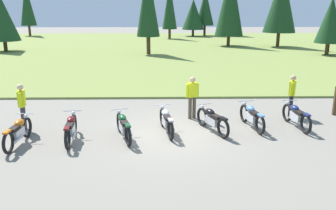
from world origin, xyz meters
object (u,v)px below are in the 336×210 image
object	(u,v)px
motorcycle_orange	(18,132)
rider_with_back_turned	(192,95)
rider_checking_bike	(292,93)
trail_marker_post	(335,101)
motorcycle_silver	(166,121)
motorcycle_maroon	(71,128)
motorcycle_navy	(296,116)
motorcycle_british_green	(123,126)
motorcycle_black	(212,120)
motorcycle_sky_blue	(252,116)
rider_in_hivis_vest	(22,104)

from	to	relation	value
motorcycle_orange	rider_with_back_turned	world-z (taller)	rider_with_back_turned
rider_checking_bike	trail_marker_post	xyz separation A→B (m)	(1.85, 0.11, -0.36)
motorcycle_silver	motorcycle_maroon	bearing A→B (deg)	-166.75
motorcycle_silver	motorcycle_navy	xyz separation A→B (m)	(4.75, 0.51, 0.00)
motorcycle_maroon	rider_checking_bike	distance (m)	8.59
motorcycle_navy	motorcycle_orange	bearing A→B (deg)	-170.72
rider_with_back_turned	motorcycle_orange	bearing A→B (deg)	-155.15
motorcycle_maroon	rider_checking_bike	xyz separation A→B (m)	(8.17, 2.62, 0.51)
motorcycle_orange	motorcycle_british_green	distance (m)	3.33
motorcycle_orange	rider_with_back_turned	size ratio (longest dim) A/B	1.26
motorcycle_black	motorcycle_sky_blue	distance (m)	1.54
motorcycle_maroon	motorcycle_sky_blue	xyz separation A→B (m)	(6.24, 1.20, 0.00)
motorcycle_british_green	motorcycle_navy	bearing A→B (deg)	9.69
motorcycle_sky_blue	motorcycle_navy	bearing A→B (deg)	1.71
motorcycle_maroon	trail_marker_post	size ratio (longest dim) A/B	1.78
motorcycle_silver	trail_marker_post	xyz separation A→B (m)	(6.89, 1.99, 0.15)
motorcycle_black	rider_with_back_turned	bearing A→B (deg)	110.22
motorcycle_orange	trail_marker_post	bearing A→B (deg)	14.61
motorcycle_navy	trail_marker_post	xyz separation A→B (m)	(2.15, 1.48, 0.15)
motorcycle_maroon	rider_in_hivis_vest	distance (m)	2.33
motorcycle_british_green	motorcycle_silver	world-z (taller)	same
motorcycle_silver	motorcycle_sky_blue	size ratio (longest dim) A/B	1.00
motorcycle_british_green	motorcycle_black	bearing A→B (deg)	11.54
motorcycle_british_green	motorcycle_black	distance (m)	3.11
motorcycle_silver	rider_with_back_turned	distance (m)	2.00
motorcycle_orange	rider_checking_bike	world-z (taller)	rider_checking_bike
motorcycle_maroon	motorcycle_british_green	distance (m)	1.71
motorcycle_british_green	rider_with_back_turned	size ratio (longest dim) A/B	1.22
motorcycle_british_green	trail_marker_post	distance (m)	8.70
motorcycle_maroon	motorcycle_silver	world-z (taller)	same
motorcycle_sky_blue	motorcycle_silver	bearing A→B (deg)	-171.57
motorcycle_black	motorcycle_sky_blue	world-z (taller)	same
motorcycle_black	motorcycle_maroon	bearing A→B (deg)	-170.28
rider_with_back_turned	motorcycle_british_green	bearing A→B (deg)	-138.64
motorcycle_orange	rider_with_back_turned	xyz separation A→B (m)	(5.76, 2.67, 0.51)
motorcycle_orange	rider_in_hivis_vest	distance (m)	1.58
motorcycle_british_green	rider_with_back_turned	bearing A→B (deg)	41.36
rider_in_hivis_vest	rider_with_back_turned	world-z (taller)	same
motorcycle_british_green	motorcycle_silver	xyz separation A→B (m)	(1.43, 0.55, 0.00)
motorcycle_maroon	trail_marker_post	distance (m)	10.39
motorcycle_sky_blue	rider_with_back_turned	size ratio (longest dim) A/B	1.25
motorcycle_orange	motorcycle_navy	world-z (taller)	same
motorcycle_sky_blue	rider_with_back_turned	bearing A→B (deg)	150.50
motorcycle_orange	motorcycle_silver	distance (m)	4.84
motorcycle_orange	motorcycle_sky_blue	xyz separation A→B (m)	(7.83, 1.50, 0.00)
motorcycle_navy	trail_marker_post	bearing A→B (deg)	34.60
rider_with_back_turned	trail_marker_post	size ratio (longest dim) A/B	1.41
motorcycle_maroon	trail_marker_post	world-z (taller)	trail_marker_post
motorcycle_british_green	motorcycle_black	size ratio (longest dim) A/B	1.03
motorcycle_sky_blue	rider_in_hivis_vest	world-z (taller)	rider_in_hivis_vest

